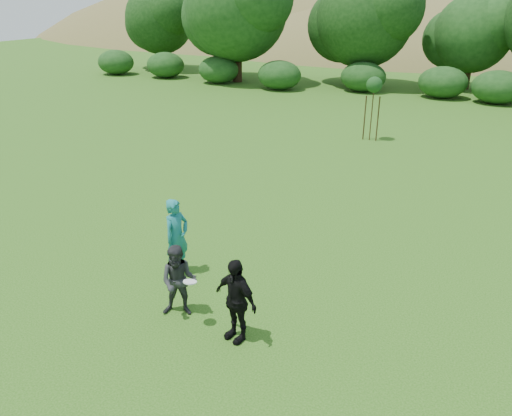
# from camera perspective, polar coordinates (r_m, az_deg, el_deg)

# --- Properties ---
(ground) EXTENTS (120.00, 120.00, 0.00)m
(ground) POSITION_cam_1_polar(r_m,az_deg,el_deg) (11.01, -6.84, -10.88)
(ground) COLOR #19470C
(ground) RESTS_ON ground
(player_teal) EXTENTS (0.58, 0.76, 1.88)m
(player_teal) POSITION_cam_1_polar(r_m,az_deg,el_deg) (11.78, -9.03, -3.31)
(player_teal) COLOR #197172
(player_teal) RESTS_ON ground
(player_grey) EXTENTS (0.93, 0.84, 1.57)m
(player_grey) POSITION_cam_1_polar(r_m,az_deg,el_deg) (10.36, -8.81, -8.26)
(player_grey) COLOR #2A2B2D
(player_grey) RESTS_ON ground
(player_black) EXTENTS (1.09, 0.70, 1.72)m
(player_black) POSITION_cam_1_polar(r_m,az_deg,el_deg) (9.53, -2.35, -10.46)
(player_black) COLOR black
(player_black) RESTS_ON ground
(frisbee) EXTENTS (0.27, 0.27, 0.08)m
(frisbee) POSITION_cam_1_polar(r_m,az_deg,el_deg) (9.88, -7.56, -8.37)
(frisbee) COLOR white
(frisbee) RESTS_ON ground
(sapling) EXTENTS (0.70, 0.70, 2.85)m
(sapling) POSITION_cam_1_polar(r_m,az_deg,el_deg) (23.16, 13.35, 13.35)
(sapling) COLOR #3E2B18
(sapling) RESTS_ON ground
(hillside) EXTENTS (150.00, 72.00, 52.00)m
(hillside) POSITION_cam_1_polar(r_m,az_deg,el_deg) (78.40, 20.85, 8.34)
(hillside) COLOR olive
(hillside) RESTS_ON ground
(tree_row) EXTENTS (53.92, 10.38, 9.62)m
(tree_row) POSITION_cam_1_polar(r_m,az_deg,el_deg) (36.37, 23.98, 19.37)
(tree_row) COLOR #3A2616
(tree_row) RESTS_ON ground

